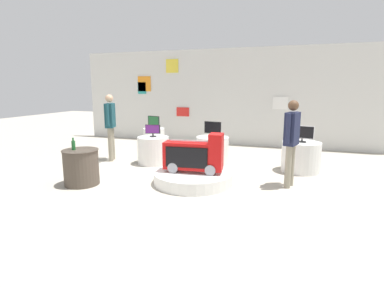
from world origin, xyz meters
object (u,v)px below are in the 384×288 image
at_px(display_pedestal_left_rear, 154,139).
at_px(tv_on_center_rear, 213,129).
at_px(tv_on_left_rear, 154,122).
at_px(display_pedestal_far_right, 301,157).
at_px(novelty_firetruck_tv, 194,156).
at_px(tv_on_far_right, 303,133).
at_px(shopper_browsing_rear, 110,122).
at_px(display_pedestal_right_rear, 153,150).
at_px(side_table_round, 81,167).
at_px(bottle_on_side_table, 73,145).
at_px(shopper_browsing_near_truck, 291,137).
at_px(tv_on_right_rear, 153,130).
at_px(display_pedestal_center_rear, 212,150).
at_px(main_display_pedestal, 193,177).

height_order(display_pedestal_left_rear, tv_on_center_rear, tv_on_center_rear).
bearing_deg(tv_on_left_rear, display_pedestal_far_right, -13.42).
xyz_separation_m(novelty_firetruck_tv, tv_on_far_right, (2.06, 1.65, 0.34)).
relative_size(tv_on_center_rear, shopper_browsing_rear, 0.26).
distance_m(tv_on_center_rear, display_pedestal_right_rear, 1.61).
relative_size(tv_on_center_rear, side_table_round, 0.63).
distance_m(bottle_on_side_table, shopper_browsing_near_truck, 4.27).
xyz_separation_m(novelty_firetruck_tv, bottle_on_side_table, (-2.24, -0.86, 0.25)).
xyz_separation_m(display_pedestal_left_rear, bottle_on_side_table, (-0.03, -3.53, 0.47)).
distance_m(display_pedestal_left_rear, shopper_browsing_rear, 1.74).
xyz_separation_m(display_pedestal_left_rear, tv_on_far_right, (4.27, -1.03, 0.56)).
bearing_deg(tv_on_center_rear, tv_on_right_rear, -161.72).
xyz_separation_m(bottle_on_side_table, shopper_browsing_rear, (-0.49, 2.03, 0.21)).
distance_m(display_pedestal_left_rear, tv_on_far_right, 4.42).
distance_m(display_pedestal_center_rear, shopper_browsing_near_truck, 2.40).
xyz_separation_m(display_pedestal_far_right, shopper_browsing_rear, (-4.79, -0.49, 0.68)).
bearing_deg(tv_on_left_rear, display_pedestal_center_rear, -24.72).
xyz_separation_m(main_display_pedestal, display_pedestal_center_rear, (-0.05, 1.69, 0.23)).
height_order(display_pedestal_right_rear, shopper_browsing_rear, shopper_browsing_rear).
distance_m(display_pedestal_left_rear, tv_on_center_rear, 2.41).
xyz_separation_m(tv_on_center_rear, side_table_round, (-2.05, -2.50, -0.53)).
bearing_deg(display_pedestal_center_rear, display_pedestal_left_rear, 155.20).
height_order(display_pedestal_far_right, bottle_on_side_table, bottle_on_side_table).
bearing_deg(tv_on_far_right, display_pedestal_far_right, 106.01).
relative_size(display_pedestal_far_right, shopper_browsing_near_truck, 0.51).
bearing_deg(tv_on_far_right, shopper_browsing_rear, -174.24).
height_order(main_display_pedestal, display_pedestal_center_rear, display_pedestal_center_rear).
bearing_deg(display_pedestal_far_right, bottle_on_side_table, -149.70).
relative_size(novelty_firetruck_tv, shopper_browsing_near_truck, 0.72).
xyz_separation_m(main_display_pedestal, novelty_firetruck_tv, (0.03, -0.00, 0.45)).
relative_size(main_display_pedestal, novelty_firetruck_tv, 1.32).
relative_size(tv_on_far_right, shopper_browsing_rear, 0.28).
height_order(display_pedestal_center_rear, bottle_on_side_table, bottle_on_side_table).
distance_m(tv_on_center_rear, tv_on_far_right, 2.14).
bearing_deg(bottle_on_side_table, tv_on_far_right, 30.25).
height_order(display_pedestal_left_rear, bottle_on_side_table, bottle_on_side_table).
distance_m(tv_on_left_rear, tv_on_center_rear, 2.34).
bearing_deg(shopper_browsing_near_truck, tv_on_center_rear, 146.23).
xyz_separation_m(novelty_firetruck_tv, shopper_browsing_rear, (-2.73, 1.17, 0.46)).
relative_size(tv_on_center_rear, display_pedestal_right_rear, 0.56).
bearing_deg(tv_on_far_right, shopper_browsing_near_truck, -100.30).
bearing_deg(shopper_browsing_rear, display_pedestal_right_rear, 2.40).
height_order(tv_on_left_rear, shopper_browsing_rear, shopper_browsing_rear).
relative_size(novelty_firetruck_tv, tv_on_far_right, 2.46).
height_order(tv_on_left_rear, side_table_round, tv_on_left_rear).
height_order(main_display_pedestal, display_pedestal_right_rear, display_pedestal_right_rear).
bearing_deg(tv_on_right_rear, display_pedestal_left_rear, 115.12).
height_order(tv_on_center_rear, shopper_browsing_near_truck, shopper_browsing_near_truck).
bearing_deg(tv_on_far_right, side_table_round, -149.64).
xyz_separation_m(tv_on_left_rear, display_pedestal_far_right, (4.27, -1.02, -0.55)).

